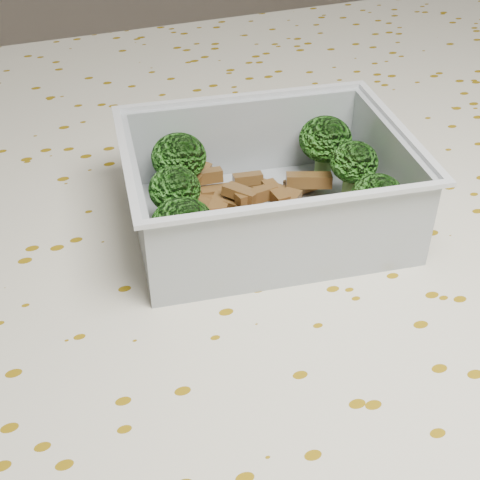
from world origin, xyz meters
name	(u,v)px	position (x,y,z in m)	size (l,w,h in m)	color
dining_table	(252,363)	(0.00, 0.00, 0.67)	(1.40, 0.90, 0.75)	brown
tablecloth	(253,314)	(0.00, 0.00, 0.72)	(1.46, 0.96, 0.19)	beige
lunch_container	(267,197)	(0.03, 0.05, 0.78)	(0.22, 0.18, 0.07)	silver
broccoli_florets	(260,178)	(0.03, 0.05, 0.79)	(0.18, 0.14, 0.05)	#608C3F
meat_pile	(246,197)	(0.02, 0.06, 0.77)	(0.12, 0.09, 0.03)	brown
sausage	(288,228)	(0.03, 0.01, 0.78)	(0.17, 0.07, 0.03)	#B15223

